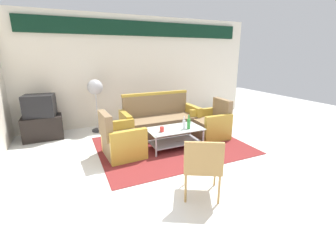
% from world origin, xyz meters
% --- Properties ---
extents(ground_plane, '(14.00, 14.00, 0.00)m').
position_xyz_m(ground_plane, '(0.00, 0.00, 0.00)').
color(ground_plane, white).
extents(wall_back, '(6.52, 0.19, 2.80)m').
position_xyz_m(wall_back, '(0.00, 3.05, 1.48)').
color(wall_back, silver).
rests_on(wall_back, ground).
extents(rug, '(2.94, 2.26, 0.01)m').
position_xyz_m(rug, '(-0.12, 0.98, 0.01)').
color(rug, maroon).
rests_on(rug, ground).
extents(couch, '(1.81, 0.76, 0.96)m').
position_xyz_m(couch, '(-0.07, 1.71, 0.32)').
color(couch, '#7F6647').
rests_on(couch, rug).
extents(armchair_left, '(0.74, 0.80, 0.85)m').
position_xyz_m(armchair_left, '(-1.18, 0.93, 0.29)').
color(armchair_left, '#7F6647').
rests_on(armchair_left, rug).
extents(armchair_right, '(0.72, 0.78, 0.85)m').
position_xyz_m(armchair_right, '(0.94, 1.10, 0.29)').
color(armchair_right, '#7F6647').
rests_on(armchair_right, rug).
extents(coffee_table, '(1.10, 0.60, 0.40)m').
position_xyz_m(coffee_table, '(-0.11, 0.86, 0.27)').
color(coffee_table, silver).
rests_on(coffee_table, rug).
extents(bottle_clear, '(0.06, 0.06, 0.27)m').
position_xyz_m(bottle_clear, '(0.03, 0.75, 0.51)').
color(bottle_clear, silver).
rests_on(bottle_clear, coffee_table).
extents(bottle_green, '(0.07, 0.07, 0.29)m').
position_xyz_m(bottle_green, '(0.13, 0.74, 0.52)').
color(bottle_green, '#2D8C38').
rests_on(bottle_green, coffee_table).
extents(cup, '(0.08, 0.08, 0.10)m').
position_xyz_m(cup, '(-0.42, 0.79, 0.46)').
color(cup, red).
rests_on(cup, coffee_table).
extents(tv_stand, '(0.80, 0.50, 0.52)m').
position_xyz_m(tv_stand, '(-2.56, 2.55, 0.26)').
color(tv_stand, black).
rests_on(tv_stand, ground).
extents(television, '(0.66, 0.52, 0.48)m').
position_xyz_m(television, '(-2.56, 2.55, 0.76)').
color(television, black).
rests_on(television, tv_stand).
extents(pedestal_fan, '(0.36, 0.36, 1.27)m').
position_xyz_m(pedestal_fan, '(-1.36, 2.60, 1.01)').
color(pedestal_fan, '#2D2D33').
rests_on(pedestal_fan, ground).
extents(wicker_chair, '(0.65, 0.65, 0.84)m').
position_xyz_m(wicker_chair, '(-0.53, -0.78, 0.49)').
color(wicker_chair, '#AD844C').
rests_on(wicker_chair, ground).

